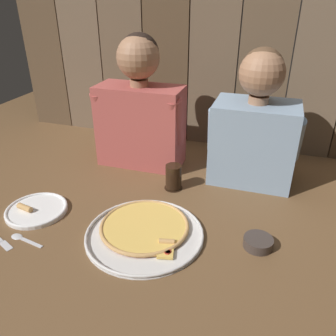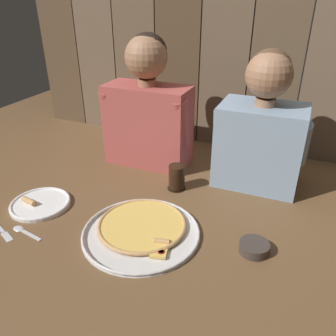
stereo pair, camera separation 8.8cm
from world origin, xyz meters
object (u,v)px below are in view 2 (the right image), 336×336
dipping_bowl (254,247)px  diner_right (262,128)px  drinking_glass (177,178)px  dinner_plate (40,204)px  diner_left (148,107)px  pizza_tray (142,229)px

dipping_bowl → diner_right: (-0.08, 0.45, 0.23)m
drinking_glass → diner_right: 0.40m
dinner_plate → dipping_bowl: (0.81, 0.06, 0.01)m
drinking_glass → dipping_bowl: size_ratio=1.11×
dinner_plate → diner_right: diner_right is taller
diner_left → diner_right: (0.51, -0.00, -0.03)m
drinking_glass → diner_right: diner_right is taller
dinner_plate → diner_left: size_ratio=0.39×
pizza_tray → diner_left: bearing=112.7°
pizza_tray → dinner_plate: dinner_plate is taller
drinking_glass → diner_left: size_ratio=0.18×
pizza_tray → diner_left: size_ratio=0.68×
dinner_plate → drinking_glass: drinking_glass is taller
pizza_tray → diner_right: size_ratio=0.73×
diner_left → drinking_glass: bearing=-40.6°
drinking_glass → dipping_bowl: bearing=-35.9°
pizza_tray → diner_right: diner_right is taller
pizza_tray → dipping_bowl: dipping_bowl is taller
drinking_glass → diner_right: bearing=32.3°
pizza_tray → drinking_glass: bearing=88.7°
dipping_bowl → diner_left: diner_left is taller
dinner_plate → drinking_glass: bearing=36.3°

